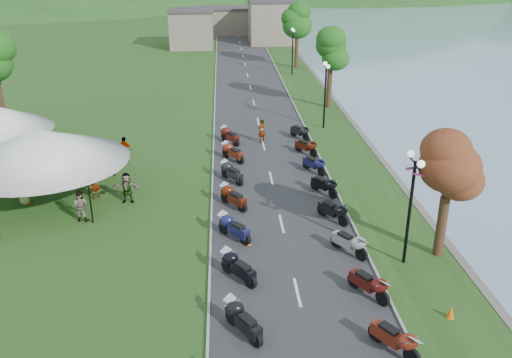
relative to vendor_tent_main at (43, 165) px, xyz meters
name	(u,v)px	position (x,y,z in m)	size (l,w,h in m)	color
road	(258,121)	(12.67, 14.15, -1.99)	(7.00, 120.00, 0.02)	#333335
far_building	(226,23)	(10.67, 59.15, 0.50)	(18.00, 16.00, 5.00)	gray
moto_row_left	(242,322)	(10.34, -12.32, -1.45)	(2.60, 44.62, 1.10)	#331411
moto_row_right	(349,243)	(15.38, -6.94, -1.45)	(2.60, 35.42, 1.10)	#331411
vendor_tent_main	(43,165)	(0.00, 0.00, 0.00)	(6.23, 6.23, 4.00)	white
tree_lakeside	(447,189)	(19.41, -7.27, 1.27)	(2.35, 2.35, 6.53)	#236A1B
pedestrian_a	(97,198)	(2.68, -0.08, -2.00)	(0.61, 0.45, 1.68)	slate
pedestrian_b	(82,220)	(2.51, -2.81, -2.00)	(0.81, 0.45, 1.68)	slate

